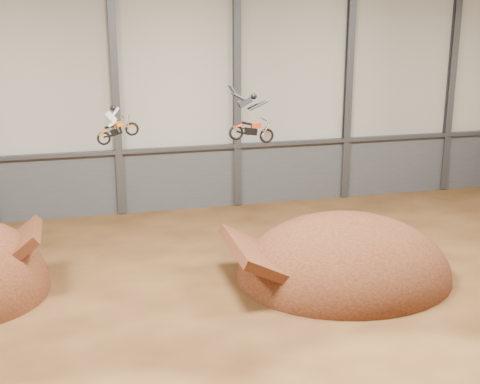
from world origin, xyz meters
name	(u,v)px	position (x,y,z in m)	size (l,w,h in m)	color
floor	(246,328)	(0.00, 0.00, 0.00)	(40.00, 40.00, 0.00)	#452812
back_wall	(177,86)	(0.00, 15.00, 7.00)	(40.00, 0.10, 14.00)	#BCB9A7
lower_band_back	(180,179)	(0.00, 14.90, 1.75)	(39.80, 0.18, 3.50)	#4C4E52
steel_rail	(179,149)	(0.00, 14.75, 3.55)	(39.80, 0.35, 0.20)	#47494F
steel_column_2	(115,88)	(-3.33, 14.80, 7.00)	(0.40, 0.36, 13.90)	#47494F
steel_column_3	(237,85)	(3.33, 14.80, 7.00)	(0.40, 0.36, 13.90)	#47494F
steel_column_4	(349,81)	(10.00, 14.80, 7.00)	(0.40, 0.36, 13.90)	#47494F
steel_column_5	(452,78)	(16.67, 14.80, 7.00)	(0.40, 0.36, 13.90)	#47494F
landing_ramp	(343,277)	(5.28, 3.50, 0.00)	(9.38, 8.29, 5.41)	#411D10
fmx_rider_a	(119,121)	(-3.75, 6.76, 6.67)	(1.80, 0.68, 1.63)	orange
fmx_rider_b	(251,115)	(1.32, 4.41, 7.09)	(2.55, 0.73, 2.18)	#B2331B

